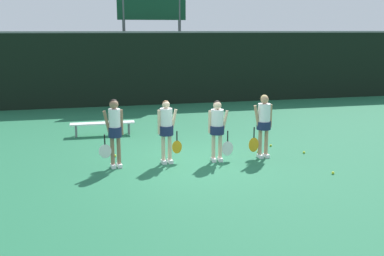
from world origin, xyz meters
name	(u,v)px	position (x,y,z in m)	size (l,w,h in m)	color
ground_plane	(190,162)	(0.00, 0.00, 0.00)	(140.00, 140.00, 0.00)	#216642
fence_windscreen	(143,68)	(0.00, 9.38, 1.69)	(60.00, 0.08, 3.35)	black
scoreboard	(152,10)	(0.62, 10.43, 4.30)	(3.23, 0.15, 5.61)	#515156
bench_courtside	(103,124)	(-2.10, 3.69, 0.37)	(2.10, 0.40, 0.42)	silver
player_0	(114,127)	(-1.94, 0.00, 1.03)	(0.63, 0.34, 1.75)	#8C664C
player_1	(166,127)	(-0.61, 0.07, 0.97)	(0.64, 0.37, 1.66)	beige
player_2	(217,126)	(0.72, -0.07, 0.96)	(0.67, 0.38, 1.63)	beige
player_3	(264,121)	(2.03, -0.02, 1.03)	(0.66, 0.39, 1.72)	tan
tennis_ball_0	(304,152)	(3.32, 0.06, 0.03)	(0.07, 0.07, 0.07)	#CCE033
tennis_ball_1	(179,149)	(-0.06, 1.20, 0.03)	(0.07, 0.07, 0.07)	#CCE033
tennis_ball_2	(333,173)	(3.13, -1.80, 0.03)	(0.07, 0.07, 0.07)	#CCE033
tennis_ball_3	(271,145)	(2.72, 1.00, 0.03)	(0.06, 0.06, 0.06)	#CCE033
tennis_ball_4	(258,152)	(2.09, 0.43, 0.03)	(0.07, 0.07, 0.07)	#CCE033
tennis_ball_5	(115,156)	(-1.90, 0.95, 0.04)	(0.07, 0.07, 0.07)	#CCE033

